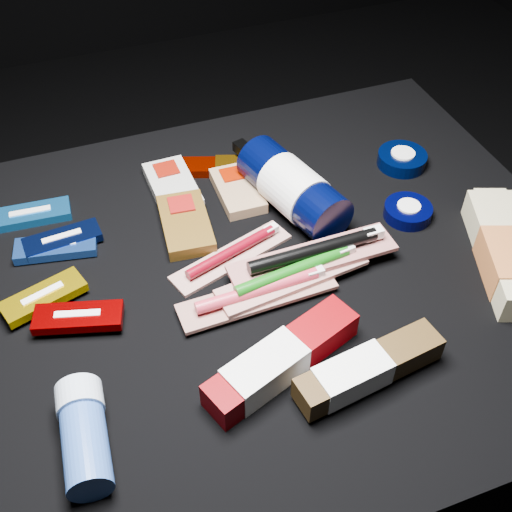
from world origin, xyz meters
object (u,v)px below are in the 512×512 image
object	(u,v)px
lotion_bottle	(292,188)
deodorant_stick	(84,434)
bodywash_bottle	(510,254)
toothpaste_carton_red	(277,363)

from	to	relation	value
lotion_bottle	deodorant_stick	distance (m)	0.48
bodywash_bottle	toothpaste_carton_red	world-z (taller)	bodywash_bottle
bodywash_bottle	lotion_bottle	bearing A→B (deg)	157.42
lotion_bottle	toothpaste_carton_red	distance (m)	0.31
toothpaste_carton_red	lotion_bottle	bearing A→B (deg)	44.02
lotion_bottle	bodywash_bottle	bearing A→B (deg)	-57.89
lotion_bottle	deodorant_stick	bearing A→B (deg)	-156.14
bodywash_bottle	deodorant_stick	size ratio (longest dim) A/B	1.81
deodorant_stick	toothpaste_carton_red	bearing A→B (deg)	7.92
bodywash_bottle	deodorant_stick	bearing A→B (deg)	-152.62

